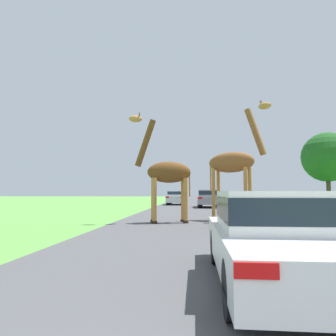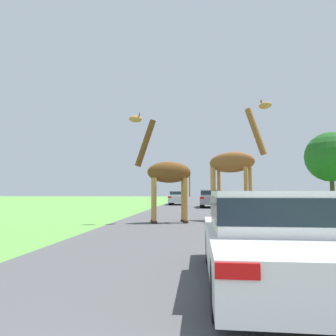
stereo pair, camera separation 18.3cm
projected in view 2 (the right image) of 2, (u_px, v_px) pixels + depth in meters
name	position (u px, v px, depth m)	size (l,w,h in m)	color
road	(201.00, 205.00, 29.25)	(7.75, 120.00, 0.00)	#4C4C4F
giraffe_near_road	(166.00, 174.00, 12.85)	(2.72, 1.07, 4.75)	#B77F3D
giraffe_companion	(234.00, 164.00, 13.57)	(2.80, 1.86, 5.34)	#B77F3D
car_lead_maroon	(275.00, 235.00, 4.26)	(1.93, 4.10, 1.33)	silver
car_queue_right	(249.00, 202.00, 18.37)	(1.93, 4.64, 1.27)	black
car_queue_left	(211.00, 198.00, 25.19)	(1.86, 4.07, 1.47)	gray
car_far_ahead	(178.00, 197.00, 30.40)	(1.75, 4.08, 1.41)	silver
car_verge_right	(271.00, 211.00, 9.80)	(1.83, 4.29, 1.22)	maroon
tree_right_cluster	(331.00, 157.00, 30.20)	(5.04, 5.04, 7.35)	#4C3828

